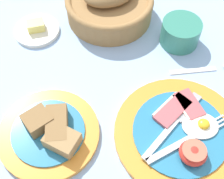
# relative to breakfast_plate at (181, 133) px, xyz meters

# --- Properties ---
(ground_plane) EXTENTS (3.00, 3.00, 0.00)m
(ground_plane) POSITION_rel_breakfast_plate_xyz_m (-0.08, -0.03, -0.01)
(ground_plane) COLOR #93B2DB
(breakfast_plate) EXTENTS (0.26, 0.26, 0.04)m
(breakfast_plate) POSITION_rel_breakfast_plate_xyz_m (0.00, 0.00, 0.00)
(breakfast_plate) COLOR orange
(breakfast_plate) RESTS_ON ground_plane
(bread_plate) EXTENTS (0.20, 0.20, 0.05)m
(bread_plate) POSITION_rel_breakfast_plate_xyz_m (-0.26, 0.01, 0.00)
(bread_plate) COLOR orange
(bread_plate) RESTS_ON ground_plane
(sugar_cup) EXTENTS (0.09, 0.09, 0.06)m
(sugar_cup) POSITION_rel_breakfast_plate_xyz_m (0.04, 0.25, 0.02)
(sugar_cup) COLOR #337F6B
(sugar_cup) RESTS_ON ground_plane
(bread_basket) EXTENTS (0.22, 0.22, 0.09)m
(bread_basket) POSITION_rel_breakfast_plate_xyz_m (-0.13, 0.34, 0.03)
(bread_basket) COLOR olive
(bread_basket) RESTS_ON ground_plane
(butter_dish) EXTENTS (0.11, 0.11, 0.03)m
(butter_dish) POSITION_rel_breakfast_plate_xyz_m (-0.31, 0.30, -0.00)
(butter_dish) COLOR silver
(butter_dish) RESTS_ON ground_plane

